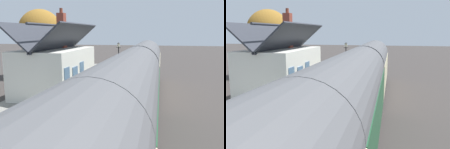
# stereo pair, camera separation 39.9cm
# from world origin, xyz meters

# --- Properties ---
(ground_plane) EXTENTS (160.00, 160.00, 0.00)m
(ground_plane) POSITION_xyz_m (0.00, 0.00, 0.00)
(ground_plane) COLOR #383330
(platform) EXTENTS (32.00, 6.54, 0.82)m
(platform) POSITION_xyz_m (0.00, 4.27, 0.41)
(platform) COLOR gray
(platform) RESTS_ON ground
(platform_edge_coping) EXTENTS (32.00, 0.36, 0.02)m
(platform_edge_coping) POSITION_xyz_m (0.00, 1.18, 0.83)
(platform_edge_coping) COLOR beige
(platform_edge_coping) RESTS_ON platform
(rail_near) EXTENTS (52.00, 0.08, 0.14)m
(rail_near) POSITION_xyz_m (0.00, -1.62, 0.07)
(rail_near) COLOR gray
(rail_near) RESTS_ON ground
(rail_far) EXTENTS (52.00, 0.08, 0.14)m
(rail_far) POSITION_xyz_m (0.00, -0.18, 0.07)
(rail_far) COLOR gray
(rail_far) RESTS_ON ground
(train) EXTENTS (32.24, 2.73, 4.32)m
(train) POSITION_xyz_m (-5.92, -0.90, 2.22)
(train) COLOR black
(train) RESTS_ON ground
(station_building) EXTENTS (7.36, 4.10, 6.14)m
(station_building) POSITION_xyz_m (0.22, 5.21, 2.54)
(station_building) COLOR silver
(station_building) RESTS_ON platform
(bench_near_building) EXTENTS (1.40, 0.45, 0.88)m
(bench_near_building) POSITION_xyz_m (10.99, 3.40, 1.30)
(bench_near_building) COLOR #26727F
(bench_near_building) RESTS_ON platform
(bench_platform_end) EXTENTS (1.42, 0.49, 0.88)m
(bench_platform_end) POSITION_xyz_m (-8.11, 3.36, 1.30)
(bench_platform_end) COLOR #26727F
(bench_platform_end) RESTS_ON platform
(bench_by_lamp) EXTENTS (1.42, 0.49, 0.88)m
(bench_by_lamp) POSITION_xyz_m (6.98, 3.31, 1.30)
(bench_by_lamp) COLOR #26727F
(bench_by_lamp) RESTS_ON platform
(planter_bench_left) EXTENTS (1.00, 0.32, 0.64)m
(planter_bench_left) POSITION_xyz_m (-6.16, 4.49, 1.13)
(planter_bench_left) COLOR black
(planter_bench_left) RESTS_ON platform
(planter_under_sign) EXTENTS (0.60, 0.60, 0.96)m
(planter_under_sign) POSITION_xyz_m (3.07, 1.54, 1.33)
(planter_under_sign) COLOR gray
(planter_under_sign) RESTS_ON platform
(planter_edge_far) EXTENTS (1.09, 0.32, 0.62)m
(planter_edge_far) POSITION_xyz_m (9.04, 3.45, 1.11)
(planter_edge_far) COLOR teal
(planter_edge_far) RESTS_ON platform
(planter_bench_right) EXTENTS (0.47, 0.47, 0.81)m
(planter_bench_right) POSITION_xyz_m (8.88, 5.37, 1.27)
(planter_bench_right) COLOR teal
(planter_bench_right) RESTS_ON platform
(lamp_post_platform) EXTENTS (0.32, 0.50, 3.28)m
(lamp_post_platform) POSITION_xyz_m (9.42, 2.19, 3.14)
(lamp_post_platform) COLOR black
(lamp_post_platform) RESTS_ON platform
(station_sign_board) EXTENTS (0.96, 0.06, 1.57)m
(station_sign_board) POSITION_xyz_m (-5.73, 1.88, 2.01)
(station_sign_board) COLOR black
(station_sign_board) RESTS_ON platform
(tree_far_left) EXTENTS (5.11, 4.76, 7.75)m
(tree_far_left) POSITION_xyz_m (9.57, 11.30, 5.32)
(tree_far_left) COLOR #4C3828
(tree_far_left) RESTS_ON ground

